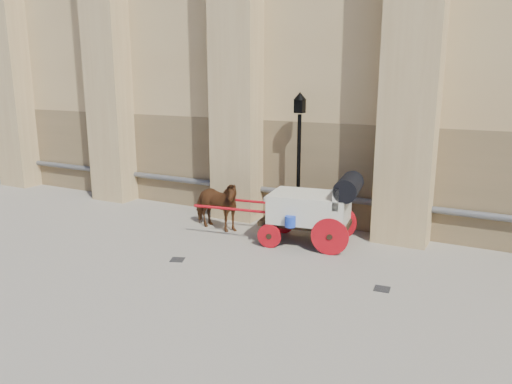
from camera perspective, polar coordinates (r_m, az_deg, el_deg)
The scene contains 6 objects.
ground at distance 12.18m, azimuth -6.52°, elevation -7.63°, with size 90.00×90.00×0.00m, color gray.
horse at distance 14.16m, azimuth -4.65°, elevation -1.48°, with size 0.79×1.73×1.46m, color brown.
carriage at distance 12.90m, azimuth 6.76°, elevation -1.65°, with size 4.46×1.79×1.90m.
street_lamp at distance 14.09m, azimuth 4.91°, elevation 4.01°, with size 0.36×0.36×3.87m.
drain_grate_near at distance 12.20m, azimuth -8.97°, elevation -7.64°, with size 0.32×0.32×0.01m, color black.
drain_grate_far at distance 10.83m, azimuth 14.21°, elevation -10.68°, with size 0.32×0.32×0.01m, color black.
Camera 1 is at (6.48, -9.36, 4.34)m, focal length 35.00 mm.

